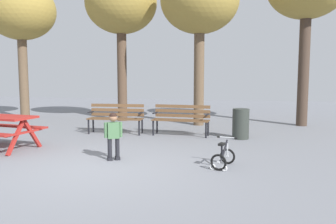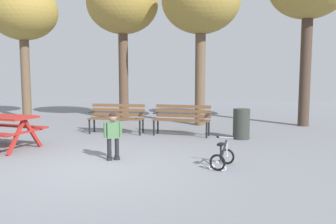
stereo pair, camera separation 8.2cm
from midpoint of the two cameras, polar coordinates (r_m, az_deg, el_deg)
ground at (r=6.56m, az=-12.29°, el=-8.99°), size 36.00×36.00×0.00m
park_bench_far_left at (r=10.17m, az=-8.19°, el=-0.64°), size 1.62×0.53×0.85m
park_bench_left at (r=9.74m, az=2.55°, el=-0.88°), size 1.63×0.56×0.85m
child_standing at (r=6.98m, az=-8.75°, el=-3.36°), size 0.32×0.26×0.96m
kids_bicycle at (r=6.48m, az=9.31°, el=-7.29°), size 0.48×0.62×0.54m
trash_bin at (r=9.40m, az=12.25°, el=-1.93°), size 0.44×0.44×0.80m
tree_far_left at (r=14.70m, az=-22.68°, el=14.91°), size 2.60×2.60×5.22m
tree_left at (r=13.22m, az=-7.32°, el=17.07°), size 2.60×2.60×5.39m
tree_center at (r=11.97m, az=5.65°, el=17.61°), size 2.60×2.60×5.25m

